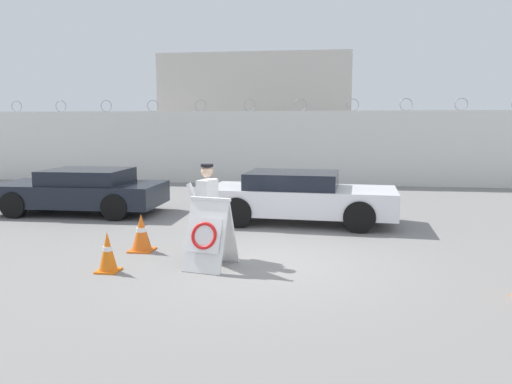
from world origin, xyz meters
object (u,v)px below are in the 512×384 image
traffic_cone_mid (141,233)px  parked_car_rear_sedan (300,197)px  security_guard (207,206)px  parked_car_front_coupe (82,190)px  traffic_cone_far (108,252)px  barricade_sign (209,233)px

traffic_cone_mid → parked_car_rear_sedan: 4.16m
security_guard → parked_car_front_coupe: security_guard is taller
traffic_cone_mid → traffic_cone_far: size_ratio=1.07×
parked_car_front_coupe → barricade_sign: bearing=134.6°
parked_car_front_coupe → parked_car_rear_sedan: (5.77, -0.49, 0.03)m
parked_car_front_coupe → traffic_cone_mid: bearing=129.3°
barricade_sign → security_guard: bearing=117.8°
barricade_sign → traffic_cone_mid: (-1.51, 0.89, -0.23)m
traffic_cone_far → parked_car_front_coupe: (-2.94, 4.91, 0.28)m
parked_car_rear_sedan → parked_car_front_coupe: bearing=178.8°
traffic_cone_mid → parked_car_front_coupe: size_ratio=0.16×
security_guard → parked_car_rear_sedan: size_ratio=0.37×
barricade_sign → parked_car_front_coupe: parked_car_front_coupe is taller
traffic_cone_far → security_guard: bearing=39.6°
security_guard → traffic_cone_mid: security_guard is taller
barricade_sign → parked_car_front_coupe: (-4.51, 4.47, 0.02)m
parked_car_front_coupe → security_guard: bearing=138.1°
traffic_cone_far → parked_car_rear_sedan: parked_car_rear_sedan is taller
security_guard → parked_car_front_coupe: 5.74m
barricade_sign → parked_car_front_coupe: size_ratio=0.27×
barricade_sign → security_guard: security_guard is taller
traffic_cone_far → parked_car_rear_sedan: size_ratio=0.14×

